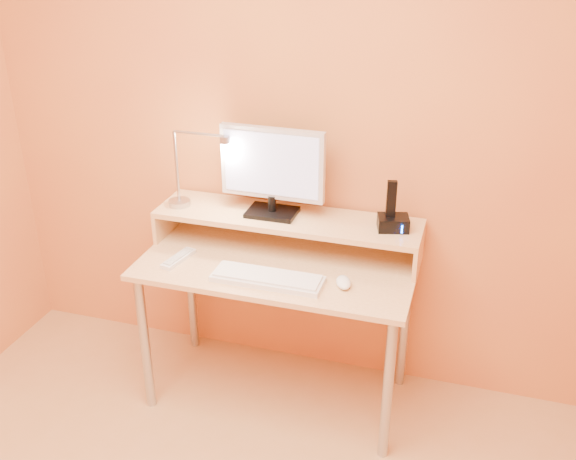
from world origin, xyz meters
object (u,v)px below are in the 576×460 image
(keyboard, at_px, (268,279))
(remote_control, at_px, (178,259))
(mouse, at_px, (343,282))
(phone_dock, at_px, (393,223))
(lamp_base, at_px, (180,203))
(monitor_panel, at_px, (272,163))

(keyboard, height_order, remote_control, keyboard)
(mouse, bearing_deg, phone_dock, 40.01)
(phone_dock, bearing_deg, lamp_base, 167.08)
(monitor_panel, distance_m, mouse, 0.61)
(lamp_base, distance_m, mouse, 0.88)
(phone_dock, distance_m, mouse, 0.35)
(lamp_base, relative_size, phone_dock, 0.77)
(keyboard, distance_m, mouse, 0.31)
(phone_dock, height_order, keyboard, phone_dock)
(monitor_panel, bearing_deg, phone_dock, 0.22)
(mouse, height_order, remote_control, mouse)
(monitor_panel, distance_m, phone_dock, 0.58)
(keyboard, xyz_separation_m, mouse, (0.31, 0.05, 0.01))
(keyboard, relative_size, mouse, 4.41)
(mouse, bearing_deg, lamp_base, 144.81)
(lamp_base, height_order, keyboard, lamp_base)
(monitor_panel, xyz_separation_m, keyboard, (0.08, -0.32, -0.39))
(keyboard, bearing_deg, monitor_panel, 104.08)
(mouse, bearing_deg, monitor_panel, 125.61)
(lamp_base, xyz_separation_m, keyboard, (0.52, -0.28, -0.16))
(phone_dock, distance_m, keyboard, 0.59)
(lamp_base, height_order, phone_dock, phone_dock)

